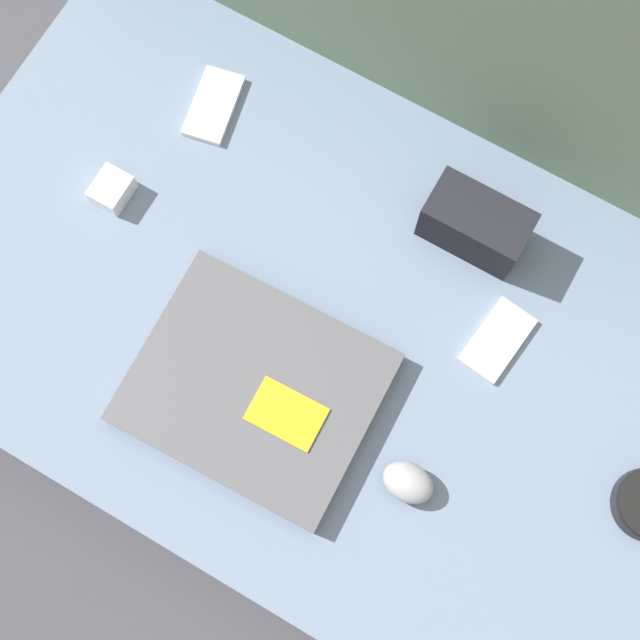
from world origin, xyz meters
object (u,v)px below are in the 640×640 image
(phone_silver, at_px, (214,106))
(computer_mouse, at_px, (408,482))
(camera_pouch, at_px, (476,224))
(charger_brick, at_px, (112,190))
(laptop, at_px, (255,388))
(phone_black, at_px, (497,340))

(phone_silver, bearing_deg, computer_mouse, -45.83)
(phone_silver, height_order, camera_pouch, camera_pouch)
(computer_mouse, distance_m, camera_pouch, 0.34)
(charger_brick, bearing_deg, computer_mouse, -15.21)
(computer_mouse, relative_size, charger_brick, 1.27)
(computer_mouse, bearing_deg, camera_pouch, 102.30)
(laptop, bearing_deg, phone_black, 39.48)
(laptop, height_order, camera_pouch, camera_pouch)
(charger_brick, bearing_deg, phone_silver, 74.36)
(computer_mouse, relative_size, phone_silver, 0.57)
(phone_silver, relative_size, phone_black, 1.07)
(laptop, bearing_deg, camera_pouch, 64.24)
(charger_brick, bearing_deg, phone_black, 7.94)
(laptop, relative_size, camera_pouch, 2.30)
(phone_black, bearing_deg, phone_silver, 174.99)
(computer_mouse, xyz_separation_m, phone_silver, (-0.47, 0.32, -0.01))
(computer_mouse, distance_m, phone_black, 0.22)
(camera_pouch, bearing_deg, charger_brick, -157.23)
(camera_pouch, bearing_deg, phone_black, -49.04)
(laptop, xyz_separation_m, phone_black, (0.24, 0.21, -0.01))
(computer_mouse, xyz_separation_m, camera_pouch, (-0.08, 0.33, 0.02))
(phone_black, bearing_deg, charger_brick, -165.42)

